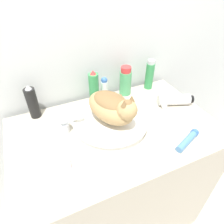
{
  "coord_description": "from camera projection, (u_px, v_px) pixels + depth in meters",
  "views": [
    {
      "loc": [
        -0.31,
        -0.34,
        1.56
      ],
      "look_at": [
        -0.01,
        0.32,
        0.98
      ],
      "focal_mm": 32.0,
      "sensor_mm": 36.0,
      "label": 1
    }
  ],
  "objects": [
    {
      "name": "spray_bottle_trigger",
      "position": [
        94.0,
        88.0,
        1.13
      ],
      "size": [
        0.06,
        0.06,
        0.2
      ],
      "color": "#338C4C",
      "rests_on": "vanity_counter"
    },
    {
      "name": "cat",
      "position": [
        112.0,
        106.0,
        0.92
      ],
      "size": [
        0.24,
        0.29,
        0.17
      ],
      "rotation": [
        0.0,
        0.0,
        5.07
      ],
      "color": "tan",
      "rests_on": "sink_basin"
    },
    {
      "name": "hairspray_can_black",
      "position": [
        32.0,
        102.0,
        1.02
      ],
      "size": [
        0.06,
        0.06,
        0.19
      ],
      "color": "black",
      "rests_on": "vanity_counter"
    },
    {
      "name": "mouthwash_bottle",
      "position": [
        125.0,
        81.0,
        1.2
      ],
      "size": [
        0.07,
        0.07,
        0.18
      ],
      "color": "#4CA366",
      "rests_on": "vanity_counter"
    },
    {
      "name": "hair_dryer",
      "position": [
        173.0,
        100.0,
        1.14
      ],
      "size": [
        0.2,
        0.13,
        0.06
      ],
      "rotation": [
        0.0,
        0.0,
        -0.36
      ],
      "color": "silver",
      "rests_on": "vanity_counter"
    },
    {
      "name": "vanity_counter",
      "position": [
        115.0,
        179.0,
        1.27
      ],
      "size": [
        1.03,
        0.63,
        0.88
      ],
      "color": "#B2A893",
      "rests_on": "ground_plane"
    },
    {
      "name": "faucet",
      "position": [
        66.0,
        123.0,
        0.95
      ],
      "size": [
        0.12,
        0.06,
        0.11
      ],
      "rotation": [
        0.0,
        0.0,
        -0.26
      ],
      "color": "silver",
      "rests_on": "vanity_counter"
    },
    {
      "name": "soap_bar",
      "position": [
        62.0,
        165.0,
        0.81
      ],
      "size": [
        0.07,
        0.05,
        0.02
      ],
      "color": "silver",
      "rests_on": "vanity_counter"
    },
    {
      "name": "wall_back",
      "position": [
        87.0,
        41.0,
        1.06
      ],
      "size": [
        8.0,
        0.05,
        2.4
      ],
      "color": "silver",
      "rests_on": "ground_plane"
    },
    {
      "name": "shampoo_bottle_tall",
      "position": [
        150.0,
        75.0,
        1.25
      ],
      "size": [
        0.05,
        0.05,
        0.19
      ],
      "color": "#338C4C",
      "rests_on": "vanity_counter"
    },
    {
      "name": "cream_tube",
      "position": [
        188.0,
        140.0,
        0.92
      ],
      "size": [
        0.16,
        0.09,
        0.04
      ],
      "rotation": [
        0.0,
        0.0,
        0.38
      ],
      "color": "#4C7FB2",
      "rests_on": "vanity_counter"
    },
    {
      "name": "deodorant_stick",
      "position": [
        104.0,
        88.0,
        1.16
      ],
      "size": [
        0.04,
        0.04,
        0.14
      ],
      "color": "silver",
      "rests_on": "vanity_counter"
    },
    {
      "name": "sink_basin",
      "position": [
        111.0,
        122.0,
        0.99
      ],
      "size": [
        0.37,
        0.37,
        0.06
      ],
      "color": "white",
      "rests_on": "vanity_counter"
    }
  ]
}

